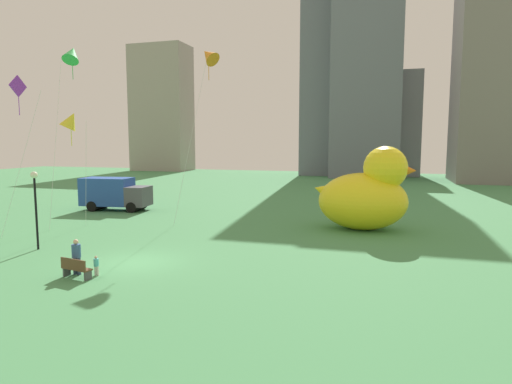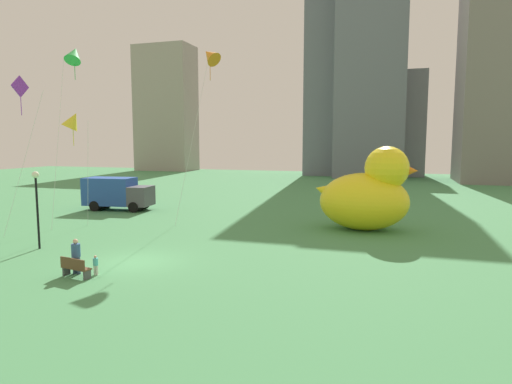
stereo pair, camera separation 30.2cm
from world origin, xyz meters
TOP-DOWN VIEW (x-y plane):
  - ground_plane at (0.00, 0.00)m, footprint 140.00×140.00m
  - park_bench at (-1.17, -2.99)m, footprint 1.54×0.71m
  - person_adult at (-1.50, -2.50)m, footprint 0.40×0.40m
  - person_child at (-0.54, -2.40)m, footprint 0.22×0.22m
  - giant_inflatable_duck at (10.48, 11.79)m, footprint 6.87×4.41m
  - lamppost at (-6.75, 0.79)m, footprint 0.38×0.38m
  - box_truck at (-11.07, 14.27)m, footprint 6.11×2.95m
  - city_skyline at (6.52, 59.45)m, footprint 70.79×20.31m
  - kite_green at (-8.98, 7.05)m, footprint 2.51×2.83m
  - kite_orange at (-0.41, 10.46)m, footprint 3.28×3.56m
  - kite_yellow at (-8.73, 6.31)m, footprint 2.10×2.06m
  - kite_purple at (-9.37, 2.68)m, footprint 1.98×2.56m

SIDE VIEW (x-z plane):
  - ground_plane at x=0.00m, z-range 0.00..0.00m
  - park_bench at x=-1.17m, z-range 0.02..0.92m
  - person_child at x=-0.54m, z-range 0.05..0.95m
  - person_adult at x=-1.50m, z-range 0.08..1.70m
  - box_truck at x=-11.07m, z-range 0.02..2.87m
  - giant_inflatable_duck at x=10.48m, z-range -0.42..5.27m
  - lamppost at x=-6.75m, z-range 0.88..5.24m
  - kite_yellow at x=-8.73m, z-range 3.32..11.46m
  - kite_purple at x=-9.37m, z-range 3.94..13.83m
  - kite_green at x=-8.98m, z-range 5.55..18.22m
  - kite_orange at x=-0.41m, z-range 5.57..18.30m
  - city_skyline at x=6.52m, z-range -2.48..37.24m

